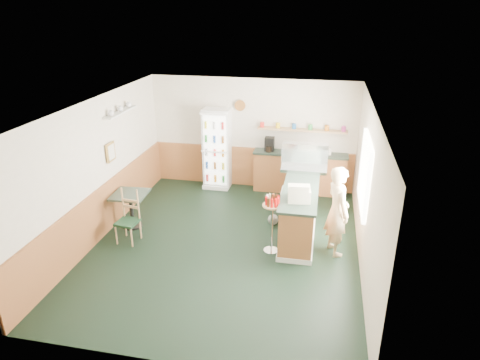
% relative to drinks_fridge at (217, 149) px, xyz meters
% --- Properties ---
extents(ground, '(6.00, 6.00, 0.00)m').
position_rel_drinks_fridge_xyz_m(ground, '(0.84, -2.74, -0.99)').
color(ground, black).
rests_on(ground, ground).
extents(room_envelope, '(5.04, 6.02, 2.72)m').
position_rel_drinks_fridge_xyz_m(room_envelope, '(0.61, -2.01, 0.53)').
color(room_envelope, beige).
rests_on(room_envelope, ground).
extents(service_counter, '(0.68, 3.01, 1.01)m').
position_rel_drinks_fridge_xyz_m(service_counter, '(2.19, -1.67, -0.53)').
color(service_counter, '#A46634').
rests_on(service_counter, ground).
extents(back_counter, '(2.24, 0.42, 1.69)m').
position_rel_drinks_fridge_xyz_m(back_counter, '(2.03, 0.06, -0.45)').
color(back_counter, '#A46634').
rests_on(back_counter, ground).
extents(drinks_fridge, '(0.65, 0.54, 1.98)m').
position_rel_drinks_fridge_xyz_m(drinks_fridge, '(0.00, 0.00, 0.00)').
color(drinks_fridge, white).
rests_on(drinks_fridge, ground).
extents(display_case, '(0.97, 0.51, 0.55)m').
position_rel_drinks_fridge_xyz_m(display_case, '(2.19, -1.07, 0.29)').
color(display_case, silver).
rests_on(display_case, service_counter).
extents(cash_register, '(0.44, 0.46, 0.23)m').
position_rel_drinks_fridge_xyz_m(cash_register, '(2.19, -2.58, 0.13)').
color(cash_register, beige).
rests_on(cash_register, service_counter).
extents(shopkeeper, '(0.61, 0.69, 1.70)m').
position_rel_drinks_fridge_xyz_m(shopkeeper, '(2.89, -2.59, -0.14)').
color(shopkeeper, tan).
rests_on(shopkeeper, ground).
extents(condiment_stand, '(0.36, 0.36, 1.12)m').
position_rel_drinks_fridge_xyz_m(condiment_stand, '(1.74, -2.79, -0.22)').
color(condiment_stand, silver).
rests_on(condiment_stand, ground).
extents(newspaper_rack, '(0.10, 0.48, 0.56)m').
position_rel_drinks_fridge_xyz_m(newspaper_rack, '(1.83, -1.66, -0.49)').
color(newspaper_rack, black).
rests_on(newspaper_rack, ground).
extents(cafe_table, '(0.71, 0.71, 0.75)m').
position_rel_drinks_fridge_xyz_m(cafe_table, '(-1.21, -2.41, -0.47)').
color(cafe_table, black).
rests_on(cafe_table, ground).
extents(cafe_chair, '(0.42, 0.42, 1.04)m').
position_rel_drinks_fridge_xyz_m(cafe_chair, '(-1.03, -2.91, -0.45)').
color(cafe_chair, black).
rests_on(cafe_chair, ground).
extents(dog_doorstop, '(0.22, 0.29, 0.27)m').
position_rel_drinks_fridge_xyz_m(dog_doorstop, '(1.64, -1.77, -0.86)').
color(dog_doorstop, '#969691').
rests_on(dog_doorstop, ground).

